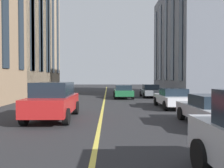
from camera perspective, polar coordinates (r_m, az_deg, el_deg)
lane_centre_line at (r=13.01m, az=-2.63°, el=-7.77°), size 80.00×0.16×0.01m
car_white_far at (r=16.80m, az=14.70°, el=-3.31°), size 4.40×1.95×1.37m
car_silver_mid at (r=11.05m, az=23.33°, el=-5.89°), size 4.40×1.95×1.37m
car_red_trailing at (r=12.20m, az=-14.24°, el=-3.87°), size 4.70×2.14×1.88m
car_green_near at (r=23.90m, az=2.78°, el=-1.83°), size 4.40×1.95×1.37m
car_grey_parked_a at (r=25.23m, az=9.41°, el=-1.68°), size 3.90×1.89×1.40m
building_right_near at (r=31.04m, az=21.01°, el=9.70°), size 15.01×8.74×13.13m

